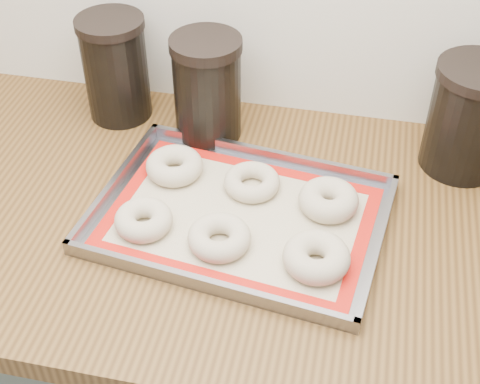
% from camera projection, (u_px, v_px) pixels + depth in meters
% --- Properties ---
extents(cabinet, '(3.00, 0.65, 0.86)m').
position_uv_depth(cabinet, '(255.00, 378.00, 1.41)').
color(cabinet, '#586458').
rests_on(cabinet, floor).
extents(countertop, '(3.06, 0.68, 0.04)m').
position_uv_depth(countertop, '(259.00, 226.00, 1.11)').
color(countertop, brown).
rests_on(countertop, cabinet).
extents(baking_tray, '(0.50, 0.39, 0.03)m').
position_uv_depth(baking_tray, '(240.00, 216.00, 1.09)').
color(baking_tray, gray).
rests_on(baking_tray, countertop).
extents(baking_mat, '(0.45, 0.34, 0.00)m').
position_uv_depth(baking_mat, '(240.00, 217.00, 1.09)').
color(baking_mat, '#C6B793').
rests_on(baking_mat, baking_tray).
extents(bagel_front_left, '(0.11, 0.11, 0.03)m').
position_uv_depth(bagel_front_left, '(144.00, 220.00, 1.06)').
color(bagel_front_left, beige).
rests_on(bagel_front_left, baking_mat).
extents(bagel_front_mid, '(0.12, 0.12, 0.03)m').
position_uv_depth(bagel_front_mid, '(219.00, 237.00, 1.03)').
color(bagel_front_mid, beige).
rests_on(bagel_front_mid, baking_mat).
extents(bagel_front_right, '(0.13, 0.13, 0.04)m').
position_uv_depth(bagel_front_right, '(316.00, 257.00, 1.00)').
color(bagel_front_right, beige).
rests_on(bagel_front_right, baking_mat).
extents(bagel_back_left, '(0.12, 0.12, 0.04)m').
position_uv_depth(bagel_back_left, '(174.00, 166.00, 1.16)').
color(bagel_back_left, beige).
rests_on(bagel_back_left, baking_mat).
extents(bagel_back_mid, '(0.10, 0.10, 0.03)m').
position_uv_depth(bagel_back_mid, '(252.00, 182.00, 1.13)').
color(bagel_back_mid, beige).
rests_on(bagel_back_mid, baking_mat).
extents(bagel_back_right, '(0.13, 0.13, 0.04)m').
position_uv_depth(bagel_back_right, '(328.00, 200.00, 1.09)').
color(bagel_back_right, beige).
rests_on(bagel_back_right, baking_mat).
extents(canister_left, '(0.13, 0.13, 0.20)m').
position_uv_depth(canister_left, '(116.00, 68.00, 1.25)').
color(canister_left, black).
rests_on(canister_left, countertop).
extents(canister_mid, '(0.13, 0.13, 0.20)m').
position_uv_depth(canister_mid, '(207.00, 88.00, 1.21)').
color(canister_mid, black).
rests_on(canister_mid, countertop).
extents(canister_right, '(0.15, 0.15, 0.20)m').
position_uv_depth(canister_right, '(470.00, 118.00, 1.14)').
color(canister_right, black).
rests_on(canister_right, countertop).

